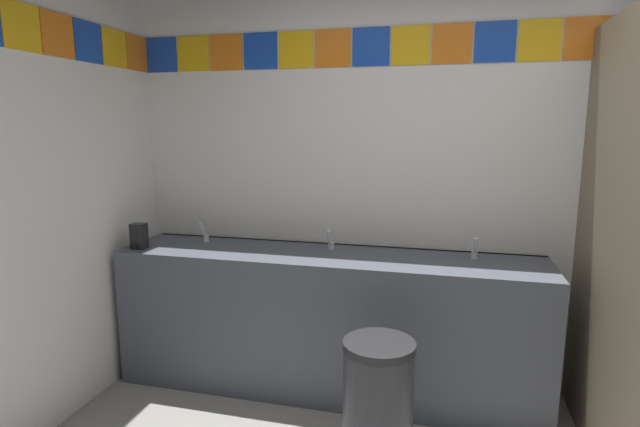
# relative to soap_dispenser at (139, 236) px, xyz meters

# --- Properties ---
(wall_back) EXTENTS (4.24, 0.09, 2.74)m
(wall_back) POSITION_rel_soap_dispenser_xyz_m (1.97, 0.48, 0.43)
(wall_back) COLOR white
(wall_back) RESTS_ON ground_plane
(vanity_counter) EXTENTS (2.56, 0.56, 0.86)m
(vanity_counter) POSITION_rel_soap_dispenser_xyz_m (1.17, 0.16, -0.50)
(vanity_counter) COLOR #4C515B
(vanity_counter) RESTS_ON ground_plane
(faucet_left) EXTENTS (0.04, 0.10, 0.14)m
(faucet_left) POSITION_rel_soap_dispenser_xyz_m (0.32, 0.25, -0.03)
(faucet_left) COLOR silver
(faucet_left) RESTS_ON vanity_counter
(faucet_center) EXTENTS (0.04, 0.10, 0.14)m
(faucet_center) POSITION_rel_soap_dispenser_xyz_m (1.17, 0.25, -0.03)
(faucet_center) COLOR silver
(faucet_center) RESTS_ON vanity_counter
(faucet_right) EXTENTS (0.04, 0.10, 0.14)m
(faucet_right) POSITION_rel_soap_dispenser_xyz_m (2.03, 0.25, -0.03)
(faucet_right) COLOR silver
(faucet_right) RESTS_ON vanity_counter
(soap_dispenser) EXTENTS (0.09, 0.09, 0.16)m
(soap_dispenser) POSITION_rel_soap_dispenser_xyz_m (0.00, 0.00, 0.00)
(soap_dispenser) COLOR black
(soap_dispenser) RESTS_ON vanity_counter
(trash_bin) EXTENTS (0.34, 0.34, 0.64)m
(trash_bin) POSITION_rel_soap_dispenser_xyz_m (1.58, -0.51, -0.62)
(trash_bin) COLOR #333338
(trash_bin) RESTS_ON ground_plane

